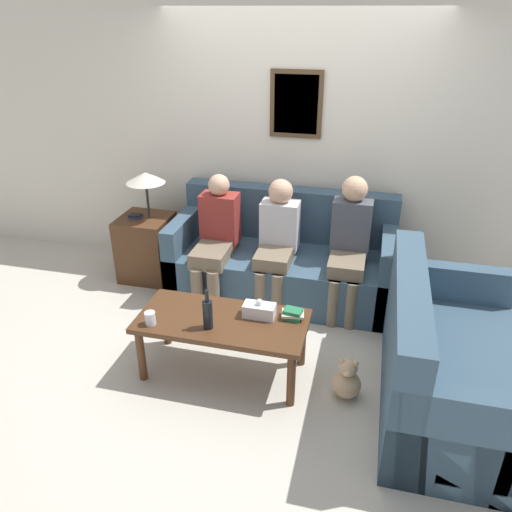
# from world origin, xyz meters

# --- Properties ---
(ground_plane) EXTENTS (16.00, 16.00, 0.00)m
(ground_plane) POSITION_xyz_m (0.00, 0.00, 0.00)
(ground_plane) COLOR beige
(wall_back) EXTENTS (9.00, 0.08, 2.60)m
(wall_back) POSITION_xyz_m (0.00, 1.02, 1.30)
(wall_back) COLOR silver
(wall_back) RESTS_ON ground_plane
(couch_main) EXTENTS (2.05, 0.91, 0.95)m
(couch_main) POSITION_xyz_m (0.00, 0.54, 0.32)
(couch_main) COLOR #385166
(couch_main) RESTS_ON ground_plane
(couch_side) EXTENTS (0.91, 1.61, 0.95)m
(couch_side) POSITION_xyz_m (1.37, -0.72, 0.32)
(couch_side) COLOR #385166
(couch_side) RESTS_ON ground_plane
(coffee_table) EXTENTS (1.23, 0.58, 0.47)m
(coffee_table) POSITION_xyz_m (-0.19, -0.76, 0.41)
(coffee_table) COLOR #4C2D19
(coffee_table) RESTS_ON ground_plane
(side_table_with_lamp) EXTENTS (0.49, 0.49, 1.11)m
(side_table_with_lamp) POSITION_xyz_m (-1.38, 0.49, 0.38)
(side_table_with_lamp) COLOR #4C2D19
(side_table_with_lamp) RESTS_ON ground_plane
(wine_bottle) EXTENTS (0.07, 0.07, 0.30)m
(wine_bottle) POSITION_xyz_m (-0.25, -0.89, 0.59)
(wine_bottle) COLOR black
(wine_bottle) RESTS_ON coffee_table
(drinking_glass) EXTENTS (0.08, 0.08, 0.10)m
(drinking_glass) POSITION_xyz_m (-0.67, -0.95, 0.52)
(drinking_glass) COLOR silver
(drinking_glass) RESTS_ON coffee_table
(book_stack) EXTENTS (0.17, 0.14, 0.07)m
(book_stack) POSITION_xyz_m (0.30, -0.62, 0.51)
(book_stack) COLOR #237547
(book_stack) RESTS_ON coffee_table
(tissue_box) EXTENTS (0.23, 0.12, 0.15)m
(tissue_box) POSITION_xyz_m (0.06, -0.66, 0.52)
(tissue_box) COLOR silver
(tissue_box) RESTS_ON coffee_table
(person_left) EXTENTS (0.34, 0.65, 1.16)m
(person_left) POSITION_xyz_m (-0.59, 0.31, 0.62)
(person_left) COLOR #756651
(person_left) RESTS_ON ground_plane
(person_middle) EXTENTS (0.34, 0.60, 1.14)m
(person_middle) POSITION_xyz_m (-0.03, 0.36, 0.63)
(person_middle) COLOR #756651
(person_middle) RESTS_ON ground_plane
(person_right) EXTENTS (0.34, 0.61, 1.21)m
(person_right) POSITION_xyz_m (0.61, 0.40, 0.66)
(person_right) COLOR #756651
(person_right) RESTS_ON ground_plane
(teddy_bear) EXTENTS (0.20, 0.20, 0.32)m
(teddy_bear) POSITION_xyz_m (0.73, -0.81, 0.14)
(teddy_bear) COLOR tan
(teddy_bear) RESTS_ON ground_plane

